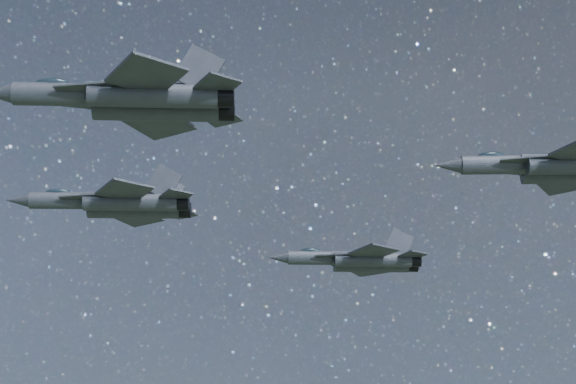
% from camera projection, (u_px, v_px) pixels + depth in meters
% --- Properties ---
extents(jet_lead, '(18.84, 12.43, 4.82)m').
position_uv_depth(jet_lead, '(117.00, 203.00, 86.67)').
color(jet_lead, '#2E323A').
extents(jet_left, '(17.78, 11.72, 4.55)m').
position_uv_depth(jet_left, '(359.00, 260.00, 99.77)').
color(jet_left, '#2E323A').
extents(jet_right, '(17.83, 11.72, 4.58)m').
position_uv_depth(jet_right, '(134.00, 99.00, 59.76)').
color(jet_right, '#2E323A').
extents(jet_slot, '(18.64, 12.43, 4.73)m').
position_uv_depth(jet_slot, '(559.00, 167.00, 76.02)').
color(jet_slot, '#2E323A').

